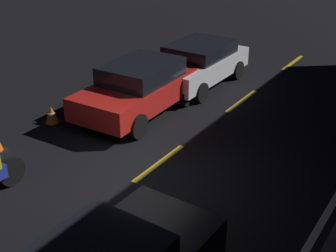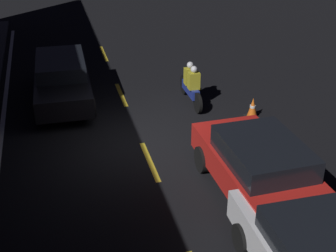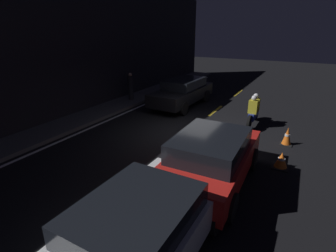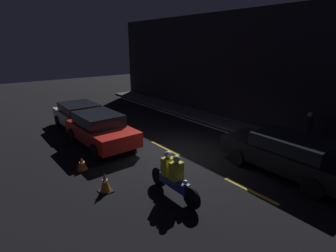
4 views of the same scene
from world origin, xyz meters
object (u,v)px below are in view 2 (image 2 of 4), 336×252
Objects in this scene: traffic_cone_mid at (253,108)px; motorcycle at (191,85)px; taxi_red at (259,166)px; van_black at (62,78)px; traffic_cone_near at (282,139)px.

motorcycle is at bearing 46.06° from traffic_cone_mid.
van_black is at bearing 29.91° from taxi_red.
traffic_cone_near is at bearing -178.90° from traffic_cone_mid.
van_black reaches higher than motorcycle.
traffic_cone_near is at bearing -41.80° from taxi_red.
traffic_cone_near is 1.90m from traffic_cone_mid.
taxi_red reaches higher than traffic_cone_near.
taxi_red is 2.53m from traffic_cone_near.
traffic_cone_near is 0.76× the size of traffic_cone_mid.
traffic_cone_near is at bearing -155.34° from motorcycle.
traffic_cone_mid is at bearing -134.23° from motorcycle.
taxi_red is at bearing 139.66° from traffic_cone_near.
van_black reaches higher than traffic_cone_near.
traffic_cone_mid is at bearing -23.90° from taxi_red.
traffic_cone_mid is (3.78, -1.56, -0.47)m from taxi_red.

